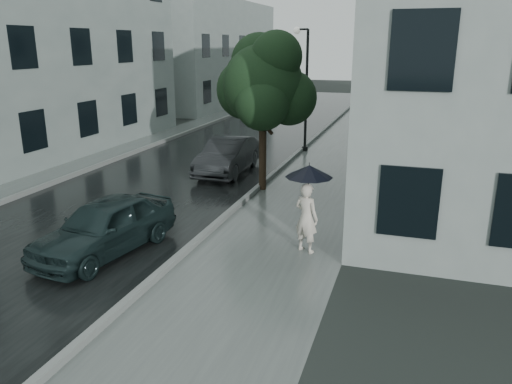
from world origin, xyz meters
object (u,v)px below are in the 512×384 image
(pedestrian, at_px, (306,218))
(lamp_post, at_px, (304,82))
(street_tree, at_px, (264,84))
(car_near, at_px, (105,226))
(car_far, at_px, (228,155))

(pedestrian, relative_size, lamp_post, 0.31)
(street_tree, relative_size, car_near, 1.34)
(car_near, xyz_separation_m, car_far, (0.01, 7.98, 0.02))
(pedestrian, distance_m, lamp_post, 11.92)
(street_tree, height_order, car_near, street_tree)
(car_near, bearing_deg, lamp_post, 92.06)
(pedestrian, bearing_deg, car_near, 42.32)
(street_tree, bearing_deg, car_far, 139.12)
(lamp_post, height_order, car_near, lamp_post)
(car_near, bearing_deg, pedestrian, 28.59)
(lamp_post, bearing_deg, pedestrian, -59.72)
(street_tree, relative_size, lamp_post, 0.95)
(pedestrian, distance_m, car_far, 7.85)
(lamp_post, bearing_deg, car_far, -92.61)
(lamp_post, distance_m, car_far, 5.75)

